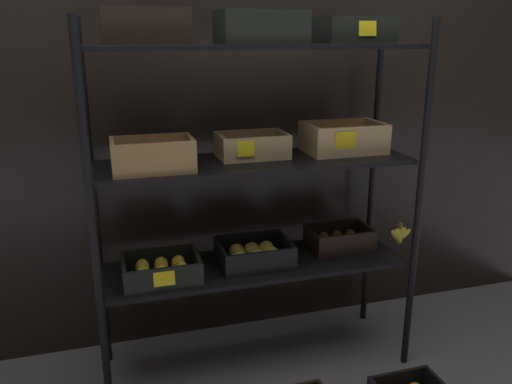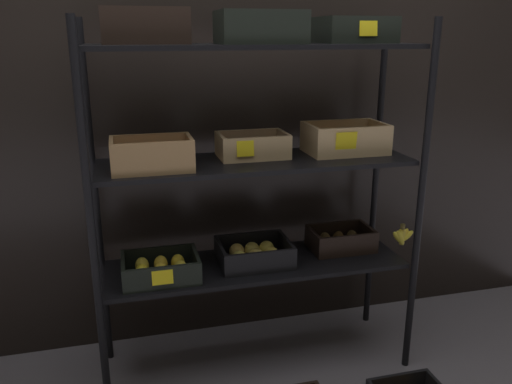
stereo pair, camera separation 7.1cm
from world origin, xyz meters
TOP-DOWN VIEW (x-y plane):
  - ground_plane at (0.00, 0.00)m, footprint 10.00×10.00m
  - storefront_wall at (0.00, 0.42)m, footprint 3.80×0.12m
  - display_rack at (0.00, 0.00)m, footprint 1.53×0.46m

SIDE VIEW (x-z plane):
  - ground_plane at x=0.00m, z-range 0.00..0.00m
  - display_rack at x=0.00m, z-range 0.21..1.87m
  - storefront_wall at x=0.00m, z-range 0.00..2.77m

